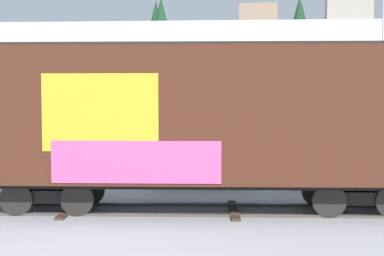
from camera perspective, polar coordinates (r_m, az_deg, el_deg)
ground_plane at (r=14.56m, az=-3.87°, el=-9.48°), size 260.00×260.00×0.00m
track at (r=14.69m, az=-8.91°, el=-9.24°), size 60.02×3.43×0.08m
freight_car at (r=14.12m, az=1.21°, el=1.22°), size 13.74×3.38×4.85m
hillside at (r=69.61m, az=1.76°, el=5.46°), size 131.76×28.04×16.95m
parked_car_red at (r=20.25m, az=-15.43°, el=-3.65°), size 4.25×2.13×1.63m
parked_car_green at (r=18.89m, az=1.30°, el=-4.13°), size 4.14×2.00×1.61m
parked_car_tan at (r=19.47m, az=16.37°, el=-3.78°), size 4.43×2.42×1.83m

